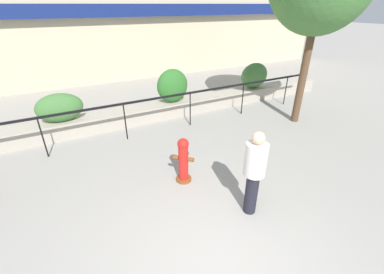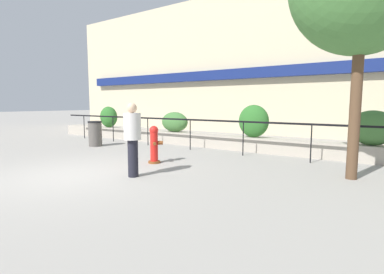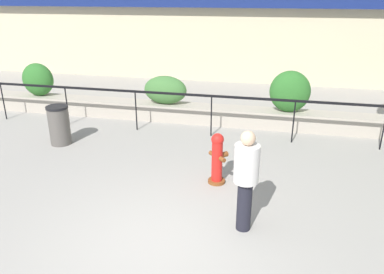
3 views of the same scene
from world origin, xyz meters
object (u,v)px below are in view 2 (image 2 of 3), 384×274
Objects in this scene: hedge_bush_1 at (175,122)px; pedestrian at (132,135)px; hedge_bush_2 at (254,121)px; trash_bin at (95,134)px; hedge_bush_3 at (372,128)px; fire_hydrant at (154,144)px; hedge_bush_0 at (109,117)px.

hedge_bush_1 is 0.76× the size of pedestrian.
hedge_bush_1 is 3.63m from hedge_bush_2.
trash_bin is (-2.07, -2.53, -0.42)m from hedge_bush_1.
hedge_bush_1 is 7.31m from hedge_bush_3.
pedestrian is 1.71× the size of trash_bin.
hedge_bush_2 is 0.67× the size of pedestrian.
trash_bin is (-4.97, 2.69, -0.48)m from pedestrian.
fire_hydrant is at bearing 114.80° from pedestrian.
hedge_bush_1 is at bearing 119.00° from pedestrian.
fire_hydrant is (6.50, -3.72, -0.48)m from hedge_bush_0.
pedestrian reaches higher than trash_bin.
hedge_bush_0 is 0.61× the size of pedestrian.
hedge_bush_3 is at bearing 36.07° from fire_hydrant.
hedge_bush_3 is at bearing 0.00° from hedge_bush_0.
hedge_bush_1 is 3.30m from trash_bin.
hedge_bush_0 is 7.51m from fire_hydrant.
fire_hydrant is at bearing -29.78° from hedge_bush_0.
trash_bin is (-5.70, -2.53, -0.58)m from hedge_bush_2.
hedge_bush_2 is 3.68m from hedge_bush_3.
hedge_bush_0 is 4.30m from hedge_bush_1.
hedge_bush_0 reaches higher than hedge_bush_1.
hedge_bush_0 is at bearing 180.00° from hedge_bush_2.
hedge_bush_1 is 4.34m from fire_hydrant.
hedge_bush_2 is 5.27m from pedestrian.
hedge_bush_0 is at bearing 180.00° from hedge_bush_3.
hedge_bush_3 is at bearing 49.74° from pedestrian.
hedge_bush_1 is 5.97m from pedestrian.
hedge_bush_0 is at bearing 144.05° from pedestrian.
hedge_bush_3 is 0.73× the size of pedestrian.
hedge_bush_2 is 6.26m from trash_bin.
hedge_bush_3 is at bearing 0.00° from hedge_bush_1.
trash_bin is at bearing -129.35° from hedge_bush_1.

